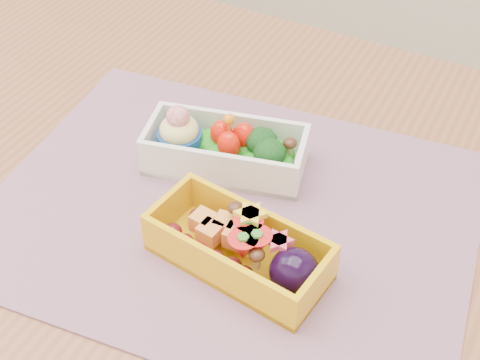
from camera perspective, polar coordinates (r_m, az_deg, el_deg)
The scene contains 4 objects.
table at distance 0.70m, azimuth -5.48°, elevation -9.29°, with size 1.20×0.80×0.75m.
placemat at distance 0.63m, azimuth -0.82°, elevation -2.65°, with size 0.45×0.35×0.00m, color #A06E8B.
bento_white at distance 0.66m, azimuth -1.35°, elevation 2.75°, with size 0.17×0.11×0.07m.
bento_yellow at distance 0.56m, azimuth 0.16°, elevation -5.94°, with size 0.17×0.09×0.05m.
Camera 1 is at (0.26, -0.35, 1.20)m, focal length 49.00 mm.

